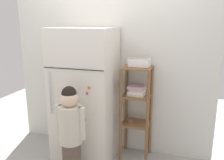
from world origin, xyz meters
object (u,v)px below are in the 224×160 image
refrigerator (85,95)px  fruit_bin (139,64)px  pantry_shelf_unit (136,102)px  child_standing (70,124)px

refrigerator → fruit_bin: (0.63, 0.16, 0.39)m
refrigerator → pantry_shelf_unit: size_ratio=1.39×
refrigerator → child_standing: refrigerator is taller
child_standing → refrigerator: bearing=93.9°
child_standing → pantry_shelf_unit: (0.58, 0.63, 0.10)m
pantry_shelf_unit → fruit_bin: (0.02, 0.01, 0.47)m
fruit_bin → refrigerator: bearing=-165.8°
child_standing → pantry_shelf_unit: size_ratio=0.90×
pantry_shelf_unit → fruit_bin: size_ratio=4.67×
refrigerator → child_standing: 0.51m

